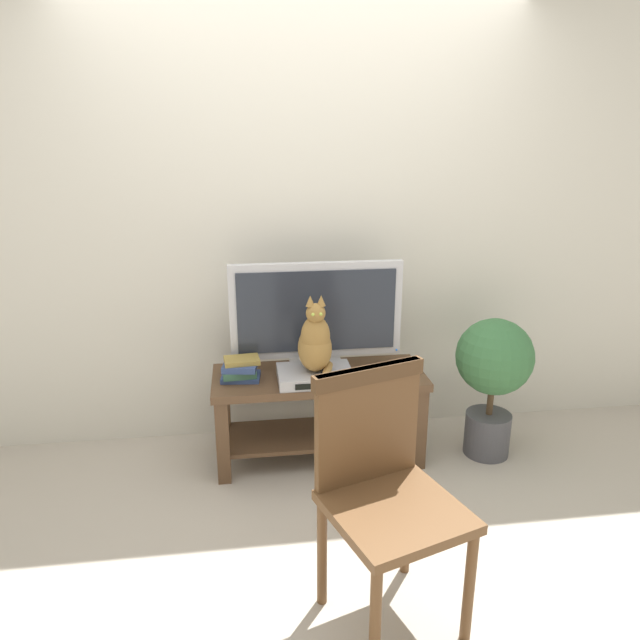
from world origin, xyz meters
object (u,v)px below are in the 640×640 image
at_px(book_stack, 241,369).
at_px(potted_plant, 493,371).
at_px(media_box, 315,375).
at_px(tv_stand, 319,400).
at_px(cat, 315,343).
at_px(wooden_chair, 383,479).
at_px(tv, 316,314).

distance_m(book_stack, potted_plant, 1.41).
relative_size(media_box, book_stack, 1.81).
distance_m(tv_stand, cat, 0.40).
bearing_deg(book_stack, wooden_chair, -65.29).
height_order(tv, wooden_chair, tv).
bearing_deg(potted_plant, tv_stand, 174.57).
bearing_deg(wooden_chair, tv_stand, 94.37).
height_order(media_box, cat, cat).
bearing_deg(cat, media_box, 95.04).
distance_m(wooden_chair, book_stack, 1.24).
distance_m(tv, cat, 0.22).
height_order(wooden_chair, book_stack, wooden_chair).
height_order(tv, potted_plant, tv).
relative_size(cat, potted_plant, 0.52).
xyz_separation_m(cat, book_stack, (-0.40, 0.08, -0.16)).
xyz_separation_m(tv, cat, (-0.03, -0.19, -0.10)).
relative_size(cat, wooden_chair, 0.44).
distance_m(tv_stand, tv, 0.49).
relative_size(media_box, potted_plant, 0.49).
bearing_deg(wooden_chair, cat, 96.50).
distance_m(cat, potted_plant, 1.04).
relative_size(tv, cat, 2.24).
height_order(tv, media_box, tv).
xyz_separation_m(media_box, potted_plant, (1.01, -0.01, -0.03)).
height_order(tv, cat, tv).
relative_size(tv, book_stack, 4.34).
height_order(tv_stand, potted_plant, potted_plant).
xyz_separation_m(media_box, cat, (0.00, -0.01, 0.19)).
distance_m(cat, wooden_chair, 1.06).
xyz_separation_m(cat, potted_plant, (1.01, 0.01, -0.22)).
relative_size(tv_stand, wooden_chair, 1.20).
relative_size(tv_stand, tv, 1.23).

